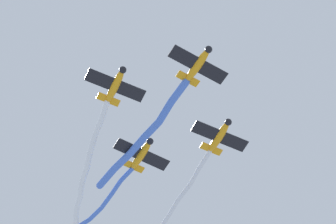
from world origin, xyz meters
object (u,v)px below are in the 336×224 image
object	(u,v)px
airplane_left_wing	(219,136)
airplane_slot	(141,154)
airplane_right_wing	(115,85)
airplane_lead	(198,65)

from	to	relation	value
airplane_left_wing	airplane_slot	xyz separation A→B (m)	(-1.25, 10.49, 0.20)
airplane_right_wing	airplane_left_wing	bearing A→B (deg)	93.23
airplane_slot	airplane_lead	bearing A→B (deg)	-0.96
airplane_lead	airplane_left_wing	xyz separation A→B (m)	(10.48, 1.26, -0.40)
airplane_lead	airplane_slot	distance (m)	14.94
airplane_left_wing	airplane_right_wing	distance (m)	14.96
airplane_lead	airplane_slot	xyz separation A→B (m)	(9.24, 11.75, -0.20)
airplane_left_wing	airplane_lead	bearing A→B (deg)	-42.20
airplane_left_wing	airplane_slot	size ratio (longest dim) A/B	0.97
airplane_lead	airplane_left_wing	bearing A→B (deg)	132.60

